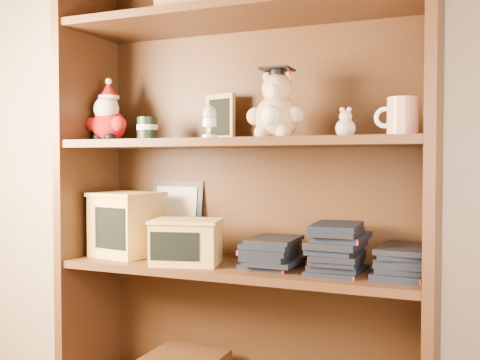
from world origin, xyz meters
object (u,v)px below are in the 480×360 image
object	(u,v)px
grad_teddy_bear	(276,111)
bookcase	(245,192)
treats_box	(127,224)
teacher_mug	(402,117)

from	to	relation	value
grad_teddy_bear	bookcase	bearing A→B (deg)	155.67
grad_teddy_bear	treats_box	xyz separation A→B (m)	(-0.55, 0.01, -0.37)
teacher_mug	treats_box	world-z (taller)	teacher_mug
treats_box	grad_teddy_bear	bearing A→B (deg)	-0.60
teacher_mug	treats_box	size ratio (longest dim) A/B	0.53
bookcase	treats_box	size ratio (longest dim) A/B	6.84
treats_box	teacher_mug	bearing A→B (deg)	0.06
grad_teddy_bear	teacher_mug	xyz separation A→B (m)	(0.37, 0.01, -0.03)
grad_teddy_bear	treats_box	world-z (taller)	grad_teddy_bear
bookcase	treats_box	bearing A→B (deg)	-173.10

